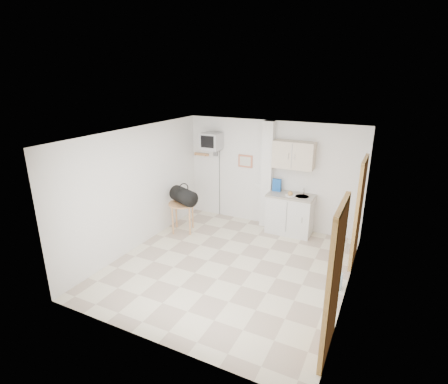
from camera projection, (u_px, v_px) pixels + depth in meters
The scene contains 7 objects.
ground at pixel (229, 266), 6.65m from camera, with size 4.50×4.50×0.00m, color beige.
room_envelope at pixel (244, 190), 6.14m from camera, with size 4.24×4.54×2.55m.
kitchenette at pixel (291, 199), 7.86m from camera, with size 1.03×0.58×2.10m.
crt_television at pixel (212, 142), 8.36m from camera, with size 0.44×0.45×2.15m.
round_table at pixel (182, 207), 7.97m from camera, with size 0.63×0.63×0.69m.
duffel_bag at pixel (184, 196), 7.86m from camera, with size 0.73×0.59×0.48m.
water_bottle at pixel (339, 281), 5.90m from camera, with size 0.12×0.12×0.35m.
Camera 1 is at (2.51, -5.29, 3.47)m, focal length 28.00 mm.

